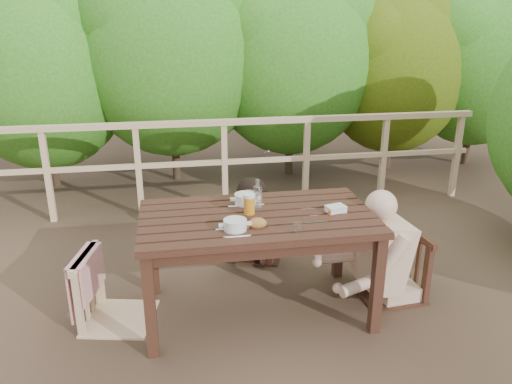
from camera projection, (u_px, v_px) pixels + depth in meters
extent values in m
plane|color=brown|center=(257.00, 310.00, 3.66)|extent=(60.00, 60.00, 0.00)
cube|color=#341C13|center=(257.00, 265.00, 3.53)|extent=(1.59, 0.90, 0.74)
cube|color=#D4B087|center=(114.00, 259.00, 3.38)|extent=(0.56, 0.56, 0.95)
cube|color=#341C13|center=(255.00, 205.00, 4.36)|extent=(0.59, 0.59, 0.93)
cube|color=#341C13|center=(393.00, 238.00, 3.71)|extent=(0.51, 0.51, 0.94)
cube|color=#D4B087|center=(225.00, 166.00, 5.34)|extent=(5.60, 0.10, 1.01)
cylinder|color=silver|center=(235.00, 226.00, 3.16)|extent=(0.25, 0.25, 0.08)
cylinder|color=white|center=(245.00, 200.00, 3.60)|extent=(0.27, 0.27, 0.09)
ellipsoid|color=olive|center=(257.00, 223.00, 3.21)|extent=(0.12, 0.09, 0.07)
cylinder|color=gold|center=(249.00, 205.00, 3.41)|extent=(0.08, 0.08, 0.16)
cylinder|color=silver|center=(258.00, 197.00, 3.43)|extent=(0.06, 0.06, 0.25)
cylinder|color=silver|center=(298.00, 228.00, 3.14)|extent=(0.06, 0.06, 0.07)
cube|color=white|center=(336.00, 210.00, 3.46)|extent=(0.15, 0.13, 0.06)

